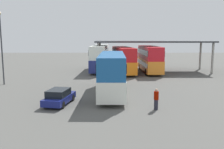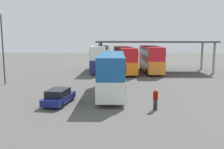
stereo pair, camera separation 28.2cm
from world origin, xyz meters
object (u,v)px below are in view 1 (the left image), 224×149
Objects in this scene: double_decker_near_canopy at (100,57)px; double_decker_mid_row at (123,59)px; parked_hatchback at (59,97)px; double_decker_far_right at (150,58)px; double_decker_main at (112,72)px; lamppost_tall at (1,40)px; pedestrian_waiting at (156,99)px.

double_decker_near_canopy is 4.48m from double_decker_mid_row.
double_decker_far_right is at bearing -18.31° from parked_hatchback.
double_decker_main is 17.01m from double_decker_far_right.
double_decker_near_canopy reaches higher than double_decker_mid_row.
pedestrian_waiting is at bearing -32.56° from lamppost_tall.
double_decker_near_canopy reaches higher than parked_hatchback.
lamppost_tall is (-11.18, -12.34, 3.03)m from double_decker_near_canopy.
double_decker_main is at bearing -21.17° from lamppost_tall.
lamppost_tall is 5.08× the size of pedestrian_waiting.
parked_hatchback is 20.30m from double_decker_mid_row.
lamppost_tall is (-15.09, -10.15, 3.13)m from double_decker_mid_row.
double_decker_mid_row is 4.41m from double_decker_far_right.
double_decker_near_canopy is at bearing 77.41° from double_decker_far_right.
lamppost_tall is at bearing 140.21° from double_decker_near_canopy.
parked_hatchback is 0.48× the size of lamppost_tall.
double_decker_near_canopy reaches higher than pedestrian_waiting.
lamppost_tall reaches higher than double_decker_main.
parked_hatchback is at bearing 175.59° from double_decker_near_canopy.
double_decker_near_canopy is 1.03× the size of double_decker_mid_row.
lamppost_tall is (-8.63, 9.03, 4.73)m from parked_hatchback.
lamppost_tall is at bearing 37.92° from pedestrian_waiting.
double_decker_near_canopy is 6.74× the size of pedestrian_waiting.
pedestrian_waiting reaches higher than parked_hatchback.
double_decker_mid_row is (6.46, 19.18, 1.60)m from parked_hatchback.
double_decker_main is 0.99× the size of double_decker_far_right.
parked_hatchback is 22.58m from double_decker_far_right.
double_decker_mid_row is at bearing 33.92° from lamppost_tall.
double_decker_main is 0.96× the size of double_decker_mid_row.
double_decker_far_right is 6.37× the size of pedestrian_waiting.
double_decker_main is 0.93× the size of double_decker_near_canopy.
lamppost_tall is (-19.46, -10.71, 3.06)m from double_decker_far_right.
double_decker_mid_row is at bearing -6.12° from double_decker_main.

